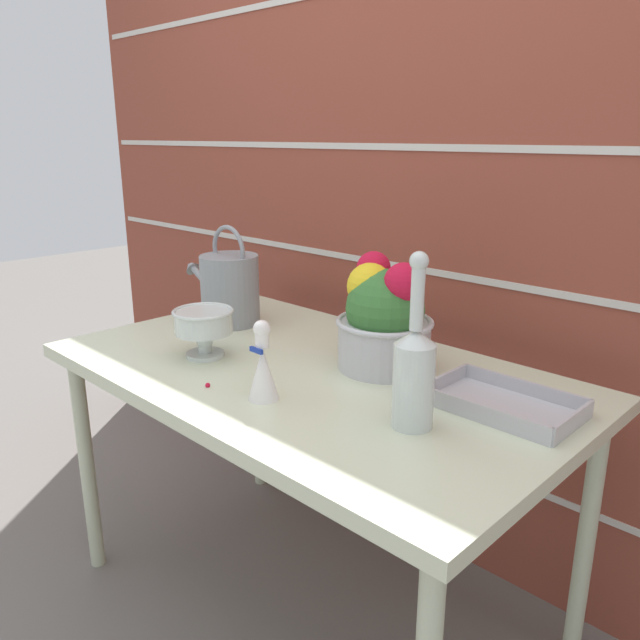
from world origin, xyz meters
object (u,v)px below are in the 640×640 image
Objects in this scene: flower_planter at (384,318)px; figurine_vase at (263,367)px; wire_tray at (503,405)px; watering_can at (229,288)px; glass_decanter at (414,371)px; crystal_pedestal_bowl at (204,324)px.

figurine_vase is at bearing -100.90° from flower_planter.
watering_can is at bearing -179.29° from wire_tray.
flower_planter is 0.36m from figurine_vase.
wire_tray is at bearing 0.71° from watering_can.
glass_decanter is at bearing 20.87° from figurine_vase.
figurine_vase reaches higher than crystal_pedestal_bowl.
glass_decanter is 0.25m from wire_tray.
glass_decanter reaches higher than watering_can.
crystal_pedestal_bowl is 0.33m from figurine_vase.
crystal_pedestal_bowl is 0.56× the size of flower_planter.
wire_tray is (0.35, -0.02, -0.12)m from flower_planter.
glass_decanter is at bearing -12.86° from watering_can.
figurine_vase is at bearing -30.99° from watering_can.
flower_planter is at bearing 177.26° from wire_tray.
watering_can is at bearing 129.63° from crystal_pedestal_bowl.
watering_can is 0.62m from figurine_vase.
flower_planter is 0.37m from wire_tray.
watering_can reaches higher than crystal_pedestal_bowl.
crystal_pedestal_bowl is 0.48m from flower_planter.
wire_tray is at bearing 18.94° from crystal_pedestal_bowl.
watering_can is at bearing 149.01° from figurine_vase.
crystal_pedestal_bowl is (0.20, -0.24, -0.02)m from watering_can.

